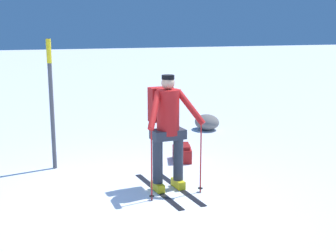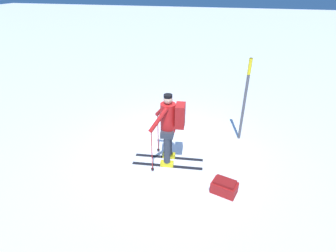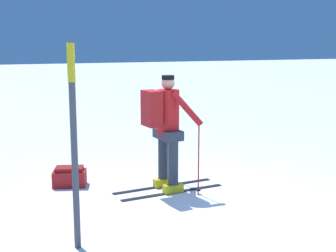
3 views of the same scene
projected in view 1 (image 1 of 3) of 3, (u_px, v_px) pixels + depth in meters
ground_plane at (130, 197)px, 6.72m from camera, size 80.00×80.00×0.00m
skier at (167, 124)px, 6.85m from camera, size 1.68×0.92×1.72m
dropped_backpack at (182, 153)px, 8.48m from camera, size 0.57×0.45×0.30m
trail_marker at (51, 95)px, 7.80m from camera, size 0.08×0.08×2.20m
rock_boulder at (207, 122)px, 10.94m from camera, size 0.65×0.55×0.36m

